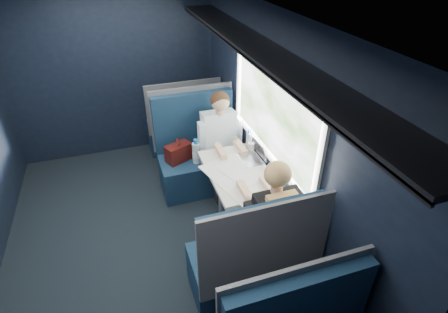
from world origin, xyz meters
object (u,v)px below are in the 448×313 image
object	(u,v)px
laptop	(254,154)
cup	(251,147)
bottle_small	(249,140)
table	(236,177)
man	(222,140)
seat_row_front	(183,125)
seat_bay_near	(198,157)
woman	(271,215)
seat_bay_far	(250,261)

from	to	relation	value
laptop	cup	bearing A→B (deg)	79.77
bottle_small	cup	distance (m)	0.09
table	cup	size ratio (longest dim) A/B	10.67
table	man	xyz separation A→B (m)	(0.07, 0.70, 0.06)
seat_row_front	cup	size ratio (longest dim) A/B	12.37
seat_bay_near	table	bearing A→B (deg)	-77.62
man	woman	distance (m)	1.41
woman	seat_bay_far	bearing A→B (deg)	-146.18
seat_bay_far	laptop	size ratio (longest dim) A/B	4.05
seat_bay_far	cup	world-z (taller)	seat_bay_far
man	laptop	size ratio (longest dim) A/B	4.25
seat_bay_near	cup	distance (m)	0.81
woman	seat_bay_near	bearing A→B (deg)	99.31
seat_bay_far	man	size ratio (longest dim) A/B	0.95
laptop	bottle_small	world-z (taller)	bottle_small
man	seat_row_front	bearing A→B (deg)	102.83
man	cup	xyz separation A→B (m)	(0.23, -0.37, 0.07)
seat_bay_near	cup	size ratio (longest dim) A/B	13.44
seat_bay_far	seat_row_front	world-z (taller)	seat_bay_far
woman	cup	distance (m)	1.07
table	seat_bay_far	world-z (taller)	seat_bay_far
table	cup	world-z (taller)	cup
seat_bay_far	woman	distance (m)	0.43
woman	laptop	distance (m)	0.90
woman	bottle_small	size ratio (longest dim) A/B	5.72
seat_bay_near	man	world-z (taller)	man
woman	cup	xyz separation A→B (m)	(0.23, 1.04, 0.06)
bottle_small	seat_row_front	bearing A→B (deg)	108.94
seat_bay_far	bottle_small	size ratio (longest dim) A/B	5.45
seat_row_front	bottle_small	size ratio (longest dim) A/B	5.02
seat_row_front	bottle_small	world-z (taller)	seat_row_front
seat_bay_near	seat_row_front	bearing A→B (deg)	89.44
man	bottle_small	bearing A→B (deg)	-52.60
seat_bay_near	bottle_small	size ratio (longest dim) A/B	5.45
seat_bay_near	laptop	size ratio (longest dim) A/B	4.05
seat_row_front	woman	distance (m)	2.54
laptop	cup	size ratio (longest dim) A/B	3.32
seat_bay_far	laptop	bearing A→B (deg)	66.60
man	bottle_small	distance (m)	0.40
seat_bay_far	man	distance (m)	1.62
table	seat_bay_near	xyz separation A→B (m)	(-0.19, 0.87, -0.24)
seat_row_front	cup	xyz separation A→B (m)	(0.48, -1.46, 0.38)
seat_row_front	man	xyz separation A→B (m)	(0.25, -1.10, 0.31)
seat_row_front	woman	bearing A→B (deg)	-84.30
seat_row_front	bottle_small	xyz separation A→B (m)	(0.48, -1.40, 0.43)
bottle_small	cup	size ratio (longest dim) A/B	2.47
seat_bay_far	seat_row_front	bearing A→B (deg)	90.00
seat_bay_near	seat_bay_far	distance (m)	1.75
seat_bay_far	bottle_small	distance (m)	1.43
seat_bay_near	man	size ratio (longest dim) A/B	0.95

